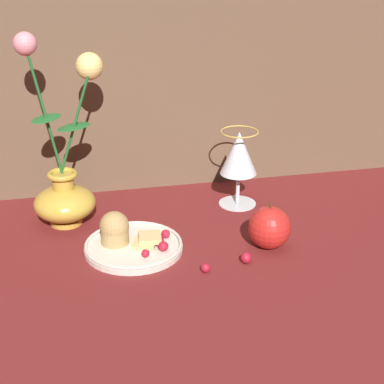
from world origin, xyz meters
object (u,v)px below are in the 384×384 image
Objects in this scene: plate_with_pastries at (129,241)px; vase at (65,179)px; wine_glass at (239,156)px; apple_beside_vase at (270,228)px.

vase is at bearing 127.31° from plate_with_pastries.
vase is at bearing -178.17° from wine_glass.
plate_with_pastries is (0.10, -0.13, -0.07)m from vase.
plate_with_pastries is at bearing -149.18° from wine_glass.
vase reaches higher than wine_glass.
vase is 2.32× the size of wine_glass.
apple_beside_vase is at bearing -26.83° from vase.
vase is 0.40m from apple_beside_vase.
wine_glass reaches higher than plate_with_pastries.
plate_with_pastries is 0.30m from wine_glass.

